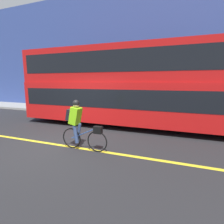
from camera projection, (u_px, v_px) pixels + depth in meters
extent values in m
plane|color=#232326|center=(58.00, 143.00, 6.25)|extent=(80.00, 80.00, 0.00)
cube|color=yellow|center=(55.00, 144.00, 6.11)|extent=(50.00, 0.14, 0.01)
cube|color=gray|center=(116.00, 112.00, 11.98)|extent=(60.00, 2.53, 0.15)
cube|color=#33478C|center=(123.00, 52.00, 12.55)|extent=(60.00, 0.30, 8.56)
cylinder|color=black|center=(75.00, 113.00, 9.70)|extent=(0.91, 0.30, 0.91)
cube|color=red|center=(139.00, 102.00, 8.30)|extent=(11.69, 2.40, 1.86)
cube|color=black|center=(139.00, 97.00, 8.26)|extent=(11.22, 2.42, 0.82)
cube|color=red|center=(140.00, 64.00, 8.00)|extent=(11.69, 2.31, 1.61)
cube|color=black|center=(140.00, 63.00, 7.99)|extent=(11.22, 2.33, 0.90)
torus|color=black|center=(97.00, 142.00, 5.41)|extent=(0.67, 0.04, 0.67)
torus|color=black|center=(72.00, 138.00, 5.73)|extent=(0.67, 0.04, 0.67)
cylinder|color=#2D4C8C|center=(84.00, 133.00, 5.53)|extent=(0.94, 0.03, 0.46)
cylinder|color=#2D4C8C|center=(74.00, 131.00, 5.65)|extent=(0.03, 0.03, 0.49)
cube|color=black|center=(98.00, 130.00, 5.33)|extent=(0.26, 0.16, 0.22)
cube|color=#8CE019|center=(75.00, 116.00, 5.53)|extent=(0.37, 0.32, 0.58)
cube|color=black|center=(70.00, 115.00, 5.60)|extent=(0.21, 0.26, 0.38)
cylinder|color=#384C7A|center=(79.00, 132.00, 5.70)|extent=(0.21, 0.11, 0.61)
cylinder|color=#384C7A|center=(76.00, 134.00, 5.54)|extent=(0.19, 0.11, 0.61)
sphere|color=tan|center=(76.00, 105.00, 5.46)|extent=(0.19, 0.19, 0.19)
sphere|color=black|center=(76.00, 103.00, 5.45)|extent=(0.21, 0.21, 0.21)
cylinder|color=#59595B|center=(215.00, 96.00, 9.61)|extent=(0.07, 0.07, 2.43)
cube|color=red|center=(217.00, 78.00, 9.40)|extent=(0.36, 0.02, 0.36)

